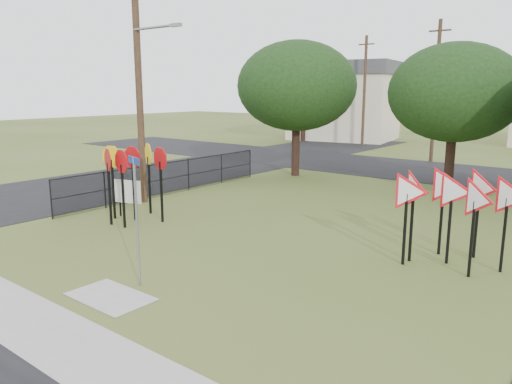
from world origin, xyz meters
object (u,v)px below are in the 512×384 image
info_board (127,193)px  stop_sign_cluster (131,166)px  street_name_sign (136,214)px  yield_sign_cluster (453,196)px

info_board → stop_sign_cluster: bearing=-17.2°
street_name_sign → info_board: size_ratio=2.21×
info_board → yield_sign_cluster: bearing=12.0°
yield_sign_cluster → street_name_sign: bearing=-130.9°
stop_sign_cluster → yield_sign_cluster: 10.74m
street_name_sign → yield_sign_cluster: 8.23m
stop_sign_cluster → info_board: size_ratio=1.91×
street_name_sign → yield_sign_cluster: (5.39, 6.23, 0.10)m
street_name_sign → info_board: 6.82m
street_name_sign → yield_sign_cluster: size_ratio=0.94×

